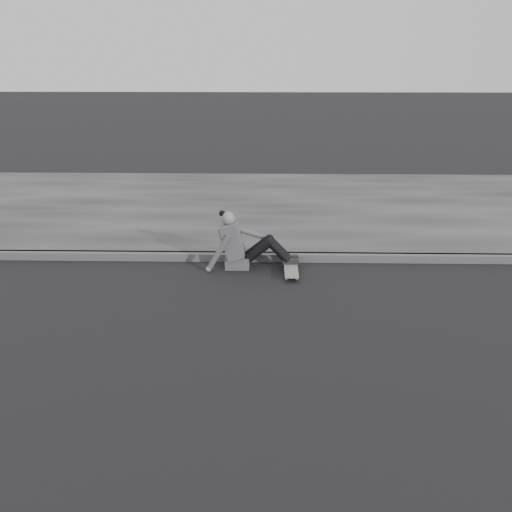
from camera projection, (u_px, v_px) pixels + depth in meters
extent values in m
plane|color=black|center=(481.00, 342.00, 6.41)|extent=(80.00, 80.00, 0.00)
cube|color=#4F4F4F|center=(423.00, 258.00, 8.81)|extent=(24.00, 0.16, 0.12)
cube|color=#3B3B3B|center=(386.00, 207.00, 11.65)|extent=(24.00, 6.00, 0.12)
cylinder|color=#A2A39D|center=(286.00, 278.00, 8.13)|extent=(0.03, 0.05, 0.05)
cylinder|color=#A2A39D|center=(297.00, 278.00, 8.13)|extent=(0.03, 0.05, 0.05)
cylinder|color=#A2A39D|center=(285.00, 265.00, 8.62)|extent=(0.03, 0.05, 0.05)
cylinder|color=#A2A39D|center=(295.00, 265.00, 8.62)|extent=(0.03, 0.05, 0.05)
cube|color=#2B2B2E|center=(292.00, 276.00, 8.12)|extent=(0.16, 0.04, 0.03)
cube|color=#2B2B2E|center=(290.00, 263.00, 8.61)|extent=(0.16, 0.04, 0.03)
cube|color=slate|center=(291.00, 268.00, 8.36)|extent=(0.20, 0.78, 0.02)
cube|color=#505052|center=(238.00, 261.00, 8.61)|extent=(0.36, 0.34, 0.18)
cube|color=#505052|center=(233.00, 240.00, 8.49)|extent=(0.37, 0.40, 0.57)
cube|color=#505052|center=(224.00, 232.00, 8.45)|extent=(0.14, 0.30, 0.20)
cylinder|color=gray|center=(229.00, 224.00, 8.41)|extent=(0.09, 0.09, 0.08)
sphere|color=gray|center=(228.00, 218.00, 8.38)|extent=(0.20, 0.20, 0.20)
sphere|color=black|center=(222.00, 213.00, 8.38)|extent=(0.09, 0.09, 0.09)
cylinder|color=black|center=(258.00, 251.00, 8.45)|extent=(0.43, 0.13, 0.39)
cylinder|color=black|center=(258.00, 247.00, 8.62)|extent=(0.43, 0.13, 0.39)
cylinder|color=black|center=(278.00, 251.00, 8.44)|extent=(0.35, 0.11, 0.36)
cylinder|color=black|center=(278.00, 248.00, 8.61)|extent=(0.35, 0.11, 0.36)
sphere|color=black|center=(269.00, 242.00, 8.40)|extent=(0.13, 0.13, 0.13)
sphere|color=black|center=(269.00, 239.00, 8.57)|extent=(0.13, 0.13, 0.13)
cube|color=black|center=(291.00, 261.00, 8.49)|extent=(0.24, 0.08, 0.07)
cube|color=black|center=(290.00, 257.00, 8.66)|extent=(0.24, 0.08, 0.07)
cylinder|color=#505052|center=(218.00, 253.00, 8.35)|extent=(0.38, 0.08, 0.58)
sphere|color=gray|center=(208.00, 269.00, 8.42)|extent=(0.08, 0.08, 0.08)
cylinder|color=#505052|center=(249.00, 233.00, 8.62)|extent=(0.48, 0.08, 0.21)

